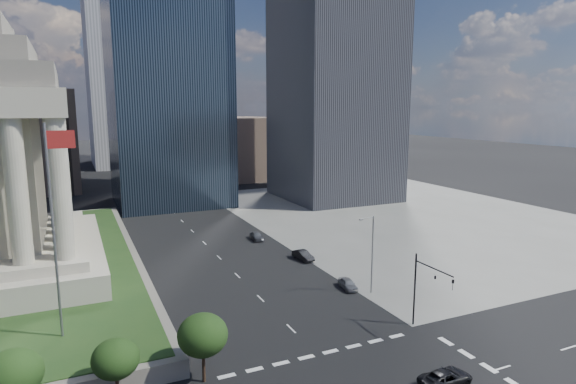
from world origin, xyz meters
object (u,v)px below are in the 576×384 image
traffic_signal_ne (427,284)px  parked_sedan_near (348,284)px  parked_sedan_far (257,236)px  street_lamp_north (371,250)px  parked_sedan_mid (303,255)px  flagpole (54,220)px  pickup_truck (446,378)px

traffic_signal_ne → parked_sedan_near: 14.45m
traffic_signal_ne → parked_sedan_far: size_ratio=1.88×
traffic_signal_ne → street_lamp_north: bearing=85.8°
parked_sedan_near → parked_sedan_far: (-2.50, 26.81, 0.06)m
parked_sedan_near → parked_sedan_mid: parked_sedan_mid is taller
parked_sedan_far → street_lamp_north: bearing=-78.0°
flagpole → traffic_signal_ne: size_ratio=2.50×
traffic_signal_ne → street_lamp_north: 11.34m
street_lamp_north → parked_sedan_near: 5.82m
traffic_signal_ne → parked_sedan_far: (-3.50, 40.47, -4.52)m
flagpole → traffic_signal_ne: 36.69m
traffic_signal_ne → parked_sedan_mid: size_ratio=1.84×
traffic_signal_ne → parked_sedan_mid: 27.26m
parked_sedan_far → parked_sedan_near: bearing=-81.1°
flagpole → parked_sedan_near: flagpole is taller
flagpole → parked_sedan_far: bearing=44.4°
flagpole → pickup_truck: flagpole is taller
flagpole → parked_sedan_far: (30.83, 30.17, -12.39)m
traffic_signal_ne → flagpole: bearing=163.3°
traffic_signal_ne → street_lamp_north: size_ratio=0.80×
flagpole → traffic_signal_ne: bearing=-16.7°
flagpole → parked_sedan_mid: size_ratio=4.60×
flagpole → pickup_truck: 37.08m
traffic_signal_ne → pickup_truck: size_ratio=1.64×
parked_sedan_mid → parked_sedan_far: 13.84m
flagpole → street_lamp_north: bearing=1.6°
flagpole → parked_sedan_near: (33.33, 3.36, -12.45)m
parked_sedan_near → parked_sedan_mid: (0.00, 13.20, 0.05)m
traffic_signal_ne → parked_sedan_near: traffic_signal_ne is taller
flagpole → parked_sedan_mid: 39.23m
traffic_signal_ne → parked_sedan_near: size_ratio=2.05×
street_lamp_north → parked_sedan_near: size_ratio=2.57×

